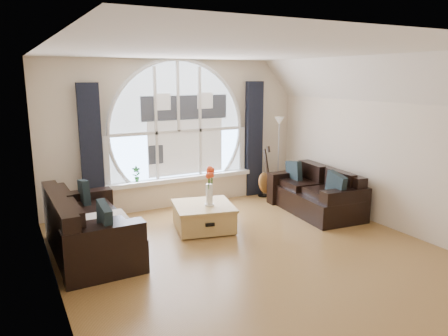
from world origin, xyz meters
TOP-DOWN VIEW (x-y plane):
  - ground at (0.00, 0.00)m, footprint 5.00×5.50m
  - ceiling at (0.00, 0.00)m, footprint 5.00×5.50m
  - wall_back at (0.00, 2.75)m, footprint 5.00×0.01m
  - wall_left at (-2.50, 0.00)m, footprint 0.01×5.50m
  - wall_right at (2.50, 0.00)m, footprint 0.01×5.50m
  - attic_slope at (2.20, 0.00)m, footprint 0.92×5.50m
  - arched_window at (0.00, 2.72)m, footprint 2.60×0.06m
  - window_sill at (0.00, 2.65)m, footprint 2.90×0.22m
  - window_frame at (0.00, 2.69)m, footprint 2.76×0.08m
  - neighbor_house at (0.15, 2.71)m, footprint 1.70×0.02m
  - curtain_left at (-1.60, 2.63)m, footprint 0.35×0.12m
  - curtain_right at (1.60, 2.63)m, footprint 0.35×0.12m
  - sofa_left at (-1.95, 1.11)m, footprint 1.01×1.97m
  - sofa_right at (1.95, 1.10)m, footprint 1.03×1.82m
  - coffee_chest at (-0.18, 1.26)m, footprint 1.09×1.09m
  - throw_blanket at (-1.78, 0.87)m, footprint 0.57×0.57m
  - vase_flowers at (-0.12, 1.17)m, footprint 0.24×0.24m
  - floor_lamp at (2.06, 2.42)m, footprint 0.24×0.24m
  - guitar at (1.69, 2.34)m, footprint 0.42×0.34m
  - potted_plant at (-0.84, 2.65)m, footprint 0.16×0.11m

SIDE VIEW (x-z plane):
  - ground at x=0.00m, z-range -0.01..0.01m
  - coffee_chest at x=-0.18m, z-range 0.00..0.44m
  - sofa_left at x=-1.95m, z-range -0.03..0.83m
  - sofa_right at x=1.95m, z-range 0.01..0.79m
  - throw_blanket at x=-1.78m, z-range 0.45..0.55m
  - window_sill at x=0.00m, z-range 0.47..0.55m
  - guitar at x=1.69m, z-range 0.00..1.06m
  - potted_plant at x=-0.84m, z-range 0.55..0.83m
  - vase_flowers at x=-0.12m, z-range 0.44..1.14m
  - floor_lamp at x=2.06m, z-range 0.00..1.60m
  - curtain_left at x=-1.60m, z-range 0.00..2.30m
  - curtain_right at x=1.60m, z-range 0.00..2.30m
  - wall_back at x=0.00m, z-range 0.00..2.70m
  - wall_left at x=-2.50m, z-range 0.00..2.70m
  - wall_right at x=2.50m, z-range 0.00..2.70m
  - neighbor_house at x=0.15m, z-range 0.75..2.25m
  - arched_window at x=0.00m, z-range 0.55..2.70m
  - window_frame at x=0.00m, z-range 0.55..2.70m
  - attic_slope at x=2.20m, z-range 1.99..2.71m
  - ceiling at x=0.00m, z-range 2.70..2.71m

